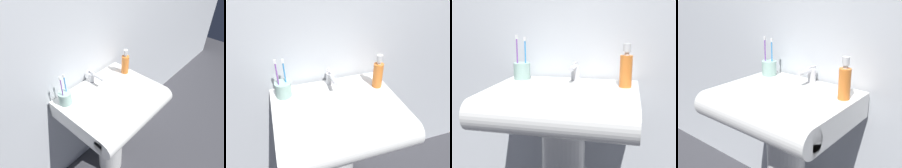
{
  "view_description": "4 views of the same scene",
  "coord_description": "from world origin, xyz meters",
  "views": [
    {
      "loc": [
        -0.8,
        -0.74,
        1.76
      ],
      "look_at": [
        0.02,
        0.0,
        0.89
      ],
      "focal_mm": 35.0,
      "sensor_mm": 36.0,
      "label": 1
    },
    {
      "loc": [
        -0.26,
        -0.82,
        1.49
      ],
      "look_at": [
        0.01,
        0.02,
        0.92
      ],
      "focal_mm": 35.0,
      "sensor_mm": 36.0,
      "label": 2
    },
    {
      "loc": [
        0.27,
        -1.15,
        1.1
      ],
      "look_at": [
        0.0,
        -0.0,
        0.83
      ],
      "focal_mm": 45.0,
      "sensor_mm": 36.0,
      "label": 3
    },
    {
      "loc": [
        0.8,
        -0.96,
        1.28
      ],
      "look_at": [
        0.04,
        -0.02,
        0.86
      ],
      "focal_mm": 45.0,
      "sensor_mm": 36.0,
      "label": 4
    }
  ],
  "objects": [
    {
      "name": "ground_plane",
      "position": [
        0.0,
        0.0,
        0.0
      ],
      "size": [
        6.0,
        6.0,
        0.0
      ],
      "primitive_type": "plane",
      "color": "#38383D",
      "rests_on": "ground"
    },
    {
      "name": "faucet",
      "position": [
        0.02,
        0.17,
        0.86
      ],
      "size": [
        0.04,
        0.14,
        0.09
      ],
      "color": "silver",
      "rests_on": "sink_basin"
    },
    {
      "name": "soap_bottle",
      "position": [
        0.26,
        0.09,
        0.89
      ],
      "size": [
        0.05,
        0.05,
        0.19
      ],
      "color": "orange",
      "rests_on": "sink_basin"
    },
    {
      "name": "wall_back",
      "position": [
        0.0,
        0.28,
        1.2
      ],
      "size": [
        5.0,
        0.05,
        2.4
      ],
      "primitive_type": "cube",
      "color": "silver",
      "rests_on": "ground"
    },
    {
      "name": "sink_pedestal",
      "position": [
        0.0,
        0.0,
        0.35
      ],
      "size": [
        0.2,
        0.2,
        0.69
      ],
      "primitive_type": "cylinder",
      "color": "white",
      "rests_on": "ground"
    },
    {
      "name": "sink_basin",
      "position": [
        0.0,
        -0.05,
        0.75
      ],
      "size": [
        0.64,
        0.53,
        0.12
      ],
      "color": "white",
      "rests_on": "sink_pedestal"
    },
    {
      "name": "toothbrush_cup",
      "position": [
        -0.25,
        0.15,
        0.86
      ],
      "size": [
        0.08,
        0.08,
        0.22
      ],
      "color": "#99BFB2",
      "rests_on": "sink_basin"
    }
  ]
}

